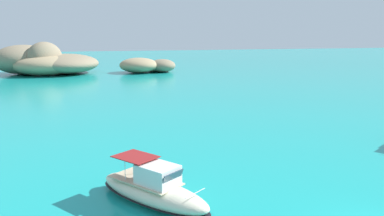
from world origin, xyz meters
The scene contains 3 objects.
islet_large centered at (-17.64, 78.27, 2.68)m, with size 26.38×20.40×7.14m.
islet_small centered at (4.48, 75.52, 1.53)m, with size 15.81×13.38×3.42m.
motorboat_cream centered at (-8.55, 6.60, 0.72)m, with size 5.80×7.18×2.26m.
Camera 1 is at (-12.15, -11.20, 8.49)m, focal length 35.19 mm.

